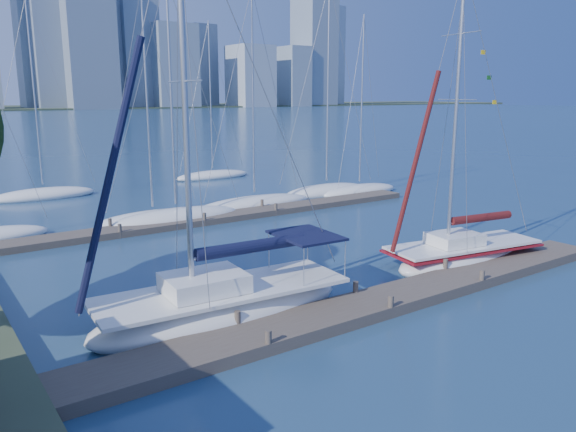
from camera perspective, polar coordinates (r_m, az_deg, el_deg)
ground at (r=20.54m, az=8.54°, el=-9.40°), size 700.00×700.00×0.00m
near_dock at (r=20.47m, az=8.55°, el=-8.88°), size 26.00×2.00×0.40m
far_dock at (r=34.24m, az=-7.58°, el=-0.24°), size 30.00×1.80×0.36m
sailboat_navy at (r=19.31m, az=-6.67°, el=-7.49°), size 9.53×3.68×14.16m
sailboat_maroon at (r=26.62m, az=17.39°, el=-2.37°), size 8.16×3.82×13.09m
bg_boat_1 at (r=34.62m, az=-13.54°, el=-0.19°), size 7.34×4.27×13.64m
bg_boat_2 at (r=34.28m, az=-11.26°, el=-0.16°), size 8.37×3.00×14.23m
bg_boat_3 at (r=38.07m, az=-3.43°, el=1.27°), size 9.14×4.36×14.47m
bg_boat_4 at (r=42.94m, az=3.93°, el=2.57°), size 7.97×4.21×15.71m
bg_boat_5 at (r=43.65m, az=7.26°, el=2.60°), size 7.47×4.74×13.53m
bg_boat_6 at (r=45.19m, az=-23.57°, el=2.02°), size 7.62×3.47×14.41m
bg_boat_7 at (r=51.90m, az=-7.65°, el=4.12°), size 7.44×3.38×14.10m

